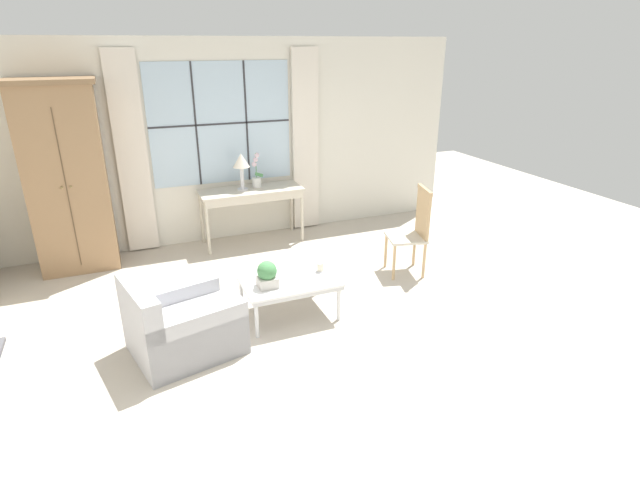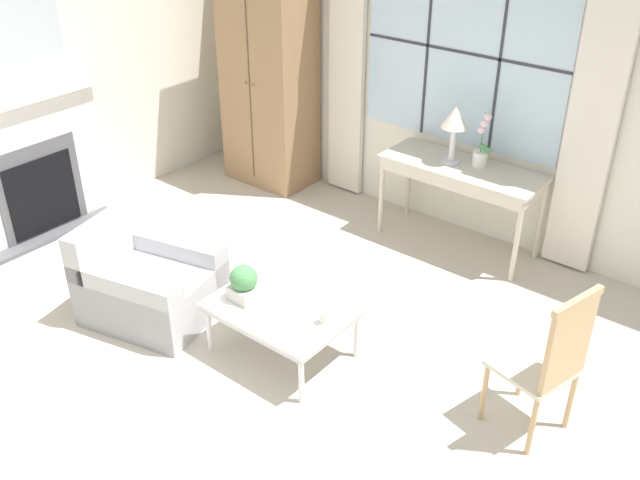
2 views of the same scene
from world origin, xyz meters
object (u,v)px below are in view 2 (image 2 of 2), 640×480
object	(u,v)px
armoire	(269,73)
potted_orchid	(481,148)
console_table	(462,174)
potted_plant_small	(244,283)
armchair_upholstered	(149,285)
coffee_table	(282,310)
pillar_candle	(324,318)
fireplace	(29,158)
table_lamp	(455,121)
side_chair_wooden	(551,358)

from	to	relation	value
armoire	potted_orchid	xyz separation A→B (m)	(2.40, 0.08, -0.21)
console_table	potted_plant_small	world-z (taller)	console_table
armoire	potted_orchid	world-z (taller)	armoire
armchair_upholstered	potted_plant_small	size ratio (longest dim) A/B	3.95
armoire	coffee_table	world-z (taller)	armoire
coffee_table	pillar_candle	xyz separation A→B (m)	(0.37, 0.02, 0.09)
fireplace	armchair_upholstered	distance (m)	1.92
coffee_table	pillar_candle	bearing A→B (deg)	3.59
console_table	table_lamp	distance (m)	0.48
pillar_candle	coffee_table	bearing A→B (deg)	-176.41
console_table	armoire	bearing A→B (deg)	179.93
table_lamp	pillar_candle	size ratio (longest dim) A/B	4.61
fireplace	coffee_table	size ratio (longest dim) A/B	2.27
armoire	armchair_upholstered	bearing A→B (deg)	-69.15
armoire	pillar_candle	bearing A→B (deg)	-41.42
console_table	table_lamp	xyz separation A→B (m)	(-0.12, -0.01, 0.47)
armoire	potted_plant_small	distance (m)	3.00
fireplace	pillar_candle	size ratio (longest dim) A/B	19.87
armoire	console_table	xyz separation A→B (m)	(2.28, -0.00, -0.47)
potted_plant_small	console_table	bearing A→B (deg)	78.81
armoire	coffee_table	distance (m)	3.13
potted_orchid	armchair_upholstered	distance (m)	3.02
armoire	armchair_upholstered	distance (m)	2.79
table_lamp	potted_plant_small	distance (m)	2.39
table_lamp	pillar_candle	world-z (taller)	table_lamp
table_lamp	side_chair_wooden	distance (m)	2.52
pillar_candle	table_lamp	bearing A→B (deg)	97.65
armoire	table_lamp	size ratio (longest dim) A/B	4.54
table_lamp	coffee_table	distance (m)	2.32
potted_plant_small	coffee_table	bearing A→B (deg)	22.30
potted_orchid	console_table	bearing A→B (deg)	-144.13
armoire	side_chair_wooden	world-z (taller)	armoire
fireplace	side_chair_wooden	world-z (taller)	fireplace
potted_orchid	coffee_table	world-z (taller)	potted_orchid
console_table	pillar_candle	size ratio (longest dim) A/B	12.86
armchair_upholstered	coffee_table	world-z (taller)	armchair_upholstered
armoire	table_lamp	xyz separation A→B (m)	(2.17, -0.01, 0.00)
table_lamp	potted_orchid	size ratio (longest dim) A/B	1.05
armoire	potted_orchid	size ratio (longest dim) A/B	4.77
fireplace	table_lamp	bearing A→B (deg)	36.09
armoire	armchair_upholstered	world-z (taller)	armoire
armoire	side_chair_wooden	distance (m)	4.30
table_lamp	potted_orchid	xyz separation A→B (m)	(0.23, 0.09, -0.21)
armchair_upholstered	potted_orchid	bearing A→B (deg)	60.19
table_lamp	coffee_table	bearing A→B (deg)	-92.08
pillar_candle	potted_orchid	bearing A→B (deg)	91.49
table_lamp	armchair_upholstered	xyz separation A→B (m)	(-1.23, -2.45, -0.92)
fireplace	console_table	distance (m)	3.90
side_chair_wooden	pillar_candle	xyz separation A→B (m)	(-1.42, -0.40, -0.14)
coffee_table	armoire	bearing A→B (deg)	133.63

